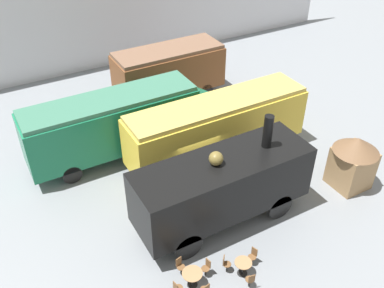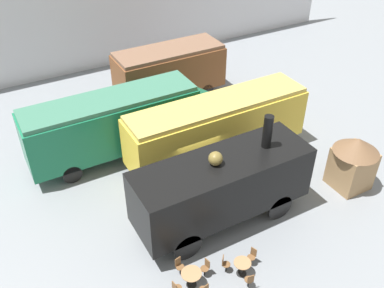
% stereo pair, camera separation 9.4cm
% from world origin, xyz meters
% --- Properties ---
extents(ground_plane, '(80.00, 80.00, 0.00)m').
position_xyz_m(ground_plane, '(0.00, 0.00, 0.00)').
color(ground_plane, gray).
extents(backdrop_wall, '(44.00, 0.15, 9.00)m').
position_xyz_m(backdrop_wall, '(0.00, 15.96, 4.50)').
color(backdrop_wall, silver).
rests_on(backdrop_wall, ground_plane).
extents(passenger_coach_wooden, '(7.48, 2.89, 3.62)m').
position_xyz_m(passenger_coach_wooden, '(2.80, 8.89, 2.11)').
color(passenger_coach_wooden, brown).
rests_on(passenger_coach_wooden, ground_plane).
extents(streamlined_locomotive, '(11.72, 2.66, 3.78)m').
position_xyz_m(streamlined_locomotive, '(-2.28, 4.22, 2.20)').
color(streamlined_locomotive, '#196B47').
rests_on(streamlined_locomotive, ground_plane).
extents(passenger_coach_vintage, '(10.44, 2.55, 3.71)m').
position_xyz_m(passenger_coach_vintage, '(1.90, 1.15, 2.19)').
color(passenger_coach_vintage, gold).
rests_on(passenger_coach_vintage, ground_plane).
extents(steam_locomotive, '(8.40, 2.76, 5.19)m').
position_xyz_m(steam_locomotive, '(-0.53, -3.20, 2.22)').
color(steam_locomotive, black).
rests_on(steam_locomotive, ground_plane).
extents(cafe_table_near, '(0.74, 0.74, 0.72)m').
position_xyz_m(cafe_table_near, '(-1.47, -6.37, 0.54)').
color(cafe_table_near, black).
rests_on(cafe_table_near, ground_plane).
extents(cafe_table_mid, '(0.85, 0.85, 0.75)m').
position_xyz_m(cafe_table_mid, '(-3.61, -5.82, 0.59)').
color(cafe_table_mid, black).
rests_on(cafe_table_mid, ground_plane).
extents(cafe_chair_0, '(0.36, 0.38, 0.87)m').
position_xyz_m(cafe_chair_0, '(-1.61, -7.10, 0.51)').
color(cafe_chair_0, black).
rests_on(cafe_chair_0, ground_plane).
extents(cafe_chair_1, '(0.39, 0.37, 0.87)m').
position_xyz_m(cafe_chair_1, '(-0.77, -6.12, 0.51)').
color(cafe_chair_1, black).
rests_on(cafe_chair_1, ground_plane).
extents(cafe_chair_2, '(0.41, 0.40, 0.87)m').
position_xyz_m(cafe_chair_2, '(-2.04, -5.89, 0.51)').
color(cafe_chair_2, black).
rests_on(cafe_chair_2, ground_plane).
extents(cafe_chair_3, '(0.38, 0.36, 0.87)m').
position_xyz_m(cafe_chair_3, '(-4.40, -5.98, 0.51)').
color(cafe_chair_3, black).
rests_on(cafe_chair_3, ground_plane).
extents(cafe_chair_5, '(0.38, 0.36, 0.87)m').
position_xyz_m(cafe_chair_5, '(-2.83, -5.67, 0.51)').
color(cafe_chair_5, black).
rests_on(cafe_chair_5, ground_plane).
extents(cafe_chair_6, '(0.36, 0.38, 0.87)m').
position_xyz_m(cafe_chair_6, '(-3.77, -5.04, 0.51)').
color(cafe_chair_6, black).
rests_on(cafe_chair_6, ground_plane).
extents(visitor_person, '(0.34, 0.34, 1.63)m').
position_xyz_m(visitor_person, '(2.74, -1.46, 0.88)').
color(visitor_person, '#262633').
rests_on(visitor_person, ground_plane).
extents(ticket_kiosk, '(2.34, 2.34, 3.00)m').
position_xyz_m(ticket_kiosk, '(6.75, -4.35, 1.67)').
color(ticket_kiosk, '#99754C').
rests_on(ticket_kiosk, ground_plane).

